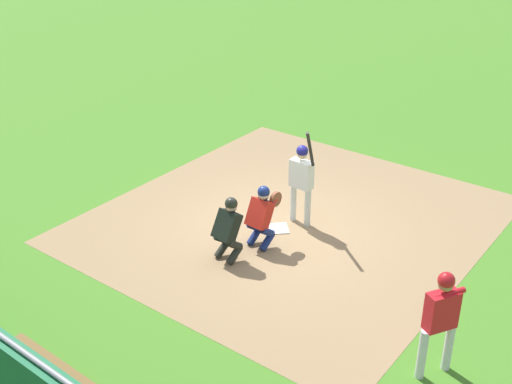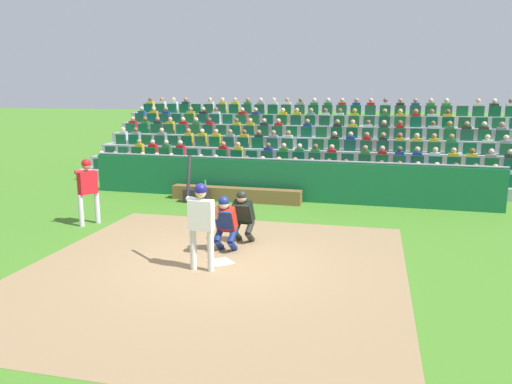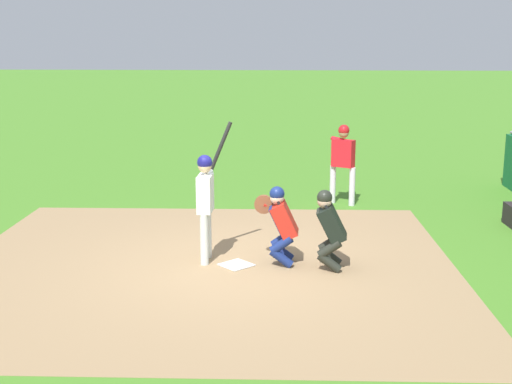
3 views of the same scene
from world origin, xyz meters
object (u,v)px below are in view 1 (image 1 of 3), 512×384
at_px(on_deck_batter, 441,314).
at_px(catcher_crouching, 262,213).
at_px(home_plate_umpire, 228,226).
at_px(batter_at_plate, 302,176).
at_px(home_plate_marker, 277,228).

bearing_deg(on_deck_batter, catcher_crouching, 163.15).
bearing_deg(catcher_crouching, home_plate_umpire, -104.51).
bearing_deg(catcher_crouching, batter_at_plate, 86.02).
xyz_separation_m(catcher_crouching, on_deck_batter, (4.18, -1.26, 0.35)).
bearing_deg(batter_at_plate, on_deck_batter, -30.97).
relative_size(batter_at_plate, home_plate_umpire, 1.75).
relative_size(home_plate_marker, home_plate_umpire, 0.34).
bearing_deg(catcher_crouching, on_deck_batter, -16.85).
distance_m(catcher_crouching, on_deck_batter, 4.38).
xyz_separation_m(home_plate_marker, on_deck_batter, (4.31, -1.96, 1.05)).
distance_m(home_plate_marker, catcher_crouching, 0.99).
xyz_separation_m(batter_at_plate, on_deck_batter, (4.09, -2.46, -0.02)).
relative_size(catcher_crouching, home_plate_umpire, 1.01).
height_order(home_plate_marker, on_deck_batter, on_deck_batter).
bearing_deg(home_plate_marker, batter_at_plate, 66.04).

